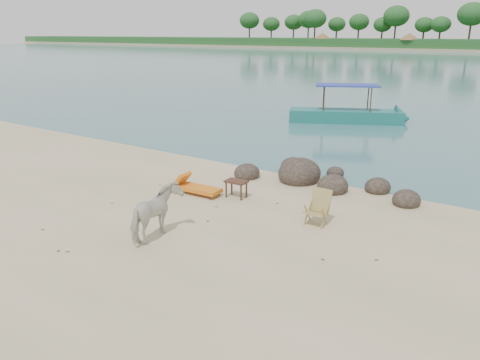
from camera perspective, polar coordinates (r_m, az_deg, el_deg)
The scene contains 7 objects.
boulders at distance 15.97m, azimuth 8.85°, elevation 0.22°, with size 6.25×2.72×1.07m.
cow at distance 11.58m, azimuth -10.18°, elevation -4.18°, with size 0.72×1.57×1.33m, color silver.
side_table at distance 14.38m, azimuth -0.46°, elevation -1.22°, with size 0.66×0.43×0.54m, color #311D13, non-canonical shape.
lounge_chair at distance 14.70m, azimuth -4.96°, elevation -0.89°, with size 1.75×0.61×0.52m, color orange, non-canonical shape.
deck_chair at distance 12.44m, azimuth 9.28°, elevation -3.56°, with size 0.59×0.65×0.93m, color #A48F52, non-canonical shape.
boat_near at distance 27.59m, azimuth 12.91°, elevation 10.54°, with size 7.13×1.60×3.46m, color #1A6B65, non-canonical shape.
dead_leaves at distance 12.92m, azimuth -8.93°, elevation -4.92°, with size 8.78×7.33×0.00m.
Camera 1 is at (7.10, -8.15, 4.90)m, focal length 35.00 mm.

